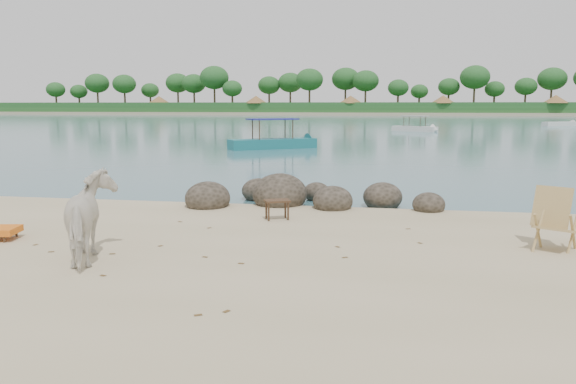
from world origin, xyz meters
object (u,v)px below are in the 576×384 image
Objects in this scene: boulders at (295,197)px; side_table at (277,211)px; deck_chair at (556,222)px; boat_near at (273,123)px; cow at (92,218)px.

boulders is 2.04m from side_table.
boulders is at bearing 175.01° from deck_chair.
boat_near is (-4.42, 18.74, 1.24)m from boulders.
cow reaches higher than boulders.
deck_chair is (5.26, -1.75, 0.32)m from side_table.
deck_chair is (7.57, 1.97, -0.18)m from cow.
cow is 24.59m from boat_near.
deck_chair is at bearing -36.05° from boulders.
boulders is at bearing -137.18° from cow.
side_table is 0.09× the size of boat_near.
cow is at bearing -134.37° from deck_chair.
boat_near is at bearing 77.93° from side_table.
side_table is (2.31, 3.72, -0.50)m from cow.
cow is 1.59× the size of deck_chair.
deck_chair is at bearing 169.74° from cow.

